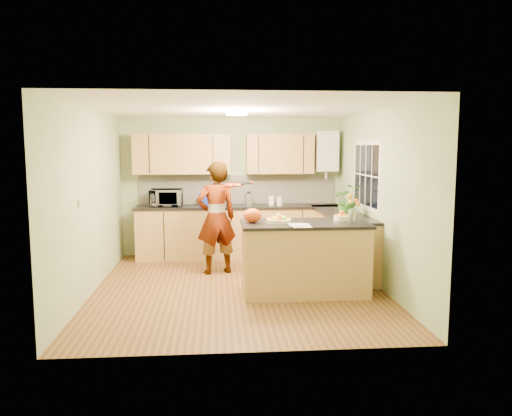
{
  "coord_description": "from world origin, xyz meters",
  "views": [
    {
      "loc": [
        -0.31,
        -6.88,
        2.0
      ],
      "look_at": [
        0.29,
        0.5,
        1.07
      ],
      "focal_mm": 35.0,
      "sensor_mm": 36.0,
      "label": 1
    }
  ],
  "objects": [
    {
      "name": "blue_box",
      "position": [
        -0.45,
        1.91,
        1.05
      ],
      "size": [
        0.34,
        0.3,
        0.23
      ],
      "primitive_type": "cube",
      "rotation": [
        0.0,
        0.0,
        -0.37
      ],
      "color": "navy",
      "rests_on": "back_counter"
    },
    {
      "name": "flower_vase",
      "position": [
        1.48,
        -0.5,
        1.26
      ],
      "size": [
        0.24,
        0.24,
        0.43
      ],
      "rotation": [
        0.0,
        0.0,
        -0.17
      ],
      "color": "silver",
      "rests_on": "peninsula_island"
    },
    {
      "name": "potted_plant",
      "position": [
        1.7,
        0.53,
        1.18
      ],
      "size": [
        0.49,
        0.44,
        0.48
      ],
      "primitive_type": "imported",
      "rotation": [
        0.0,
        0.0,
        -0.15
      ],
      "color": "#316E24",
      "rests_on": "right_counter"
    },
    {
      "name": "orange_bag",
      "position": [
        0.18,
        -0.27,
        1.07
      ],
      "size": [
        0.29,
        0.27,
        0.19
      ],
      "primitive_type": "ellipsoid",
      "rotation": [
        0.0,
        0.0,
        -0.24
      ],
      "color": "#EB4B13",
      "rests_on": "peninsula_island"
    },
    {
      "name": "microwave",
      "position": [
        -1.18,
        1.95,
        1.09
      ],
      "size": [
        0.56,
        0.4,
        0.3
      ],
      "primitive_type": "imported",
      "rotation": [
        0.0,
        0.0,
        -0.06
      ],
      "color": "silver",
      "rests_on": "back_counter"
    },
    {
      "name": "upper_cabinets",
      "position": [
        -0.18,
        2.08,
        1.85
      ],
      "size": [
        3.2,
        0.34,
        0.7
      ],
      "color": "#A17640",
      "rests_on": "wall_back"
    },
    {
      "name": "orange_bowl",
      "position": [
        1.43,
        -0.17,
        1.03
      ],
      "size": [
        0.22,
        0.22,
        0.13
      ],
      "color": "beige",
      "rests_on": "peninsula_island"
    },
    {
      "name": "floor",
      "position": [
        0.0,
        0.0,
        0.0
      ],
      "size": [
        4.5,
        4.5,
        0.0
      ],
      "primitive_type": "plane",
      "color": "#543418",
      "rests_on": "ground"
    },
    {
      "name": "ceiling_lamp",
      "position": [
        0.0,
        0.3,
        2.46
      ],
      "size": [
        0.3,
        0.3,
        0.07
      ],
      "color": "#FFEABF",
      "rests_on": "ceiling"
    },
    {
      "name": "violinist",
      "position": [
        -0.3,
        0.85,
        0.88
      ],
      "size": [
        0.74,
        0.59,
        1.76
      ],
      "primitive_type": "imported",
      "rotation": [
        0.0,
        0.0,
        3.45
      ],
      "color": "tan",
      "rests_on": "floor"
    },
    {
      "name": "violin",
      "position": [
        -0.1,
        0.63,
        1.41
      ],
      "size": [
        0.58,
        0.5,
        0.14
      ],
      "primitive_type": null,
      "rotation": [
        0.17,
        0.0,
        -0.61
      ],
      "color": "#561705",
      "rests_on": "violinist"
    },
    {
      "name": "wall_back",
      "position": [
        0.0,
        2.25,
        1.25
      ],
      "size": [
        4.0,
        0.02,
        2.5
      ],
      "primitive_type": "cube",
      "color": "gray",
      "rests_on": "floor"
    },
    {
      "name": "wall_front",
      "position": [
        0.0,
        -2.25,
        1.25
      ],
      "size": [
        4.0,
        0.02,
        2.5
      ],
      "primitive_type": "cube",
      "color": "gray",
      "rests_on": "floor"
    },
    {
      "name": "window_right",
      "position": [
        1.99,
        0.6,
        1.55
      ],
      "size": [
        0.01,
        1.3,
        1.05
      ],
      "color": "silver",
      "rests_on": "wall_right"
    },
    {
      "name": "back_counter",
      "position": [
        0.1,
        1.95,
        0.47
      ],
      "size": [
        3.64,
        0.62,
        0.94
      ],
      "color": "#A17640",
      "rests_on": "floor"
    },
    {
      "name": "jar_cream",
      "position": [
        0.69,
        1.96,
        1.02
      ],
      "size": [
        0.14,
        0.14,
        0.17
      ],
      "primitive_type": "cylinder",
      "rotation": [
        0.0,
        0.0,
        -0.36
      ],
      "color": "beige",
      "rests_on": "back_counter"
    },
    {
      "name": "kettle",
      "position": [
        0.28,
        1.96,
        1.06
      ],
      "size": [
        0.15,
        0.15,
        0.29
      ],
      "rotation": [
        0.0,
        0.0,
        0.38
      ],
      "color": "#BCBCC1",
      "rests_on": "back_counter"
    },
    {
      "name": "peninsula_island",
      "position": [
        0.88,
        -0.32,
        0.49
      ],
      "size": [
        1.7,
        0.87,
        0.97
      ],
      "color": "#A17640",
      "rests_on": "floor"
    },
    {
      "name": "splashback",
      "position": [
        0.1,
        2.23,
        1.2
      ],
      "size": [
        3.6,
        0.02,
        0.52
      ],
      "primitive_type": "cube",
      "color": "beige",
      "rests_on": "back_counter"
    },
    {
      "name": "right_counter",
      "position": [
        1.7,
        0.85,
        0.47
      ],
      "size": [
        0.62,
        2.24,
        0.94
      ],
      "color": "#A17640",
      "rests_on": "floor"
    },
    {
      "name": "light_switch",
      "position": [
        -1.99,
        -0.6,
        1.3
      ],
      "size": [
        0.02,
        0.09,
        0.09
      ],
      "primitive_type": "cube",
      "color": "silver",
      "rests_on": "wall_left"
    },
    {
      "name": "fruit_dish",
      "position": [
        0.53,
        -0.32,
        1.02
      ],
      "size": [
        0.33,
        0.33,
        0.12
      ],
      "color": "beige",
      "rests_on": "peninsula_island"
    },
    {
      "name": "jar_white",
      "position": [
        0.83,
        1.89,
        1.02
      ],
      "size": [
        0.13,
        0.13,
        0.15
      ],
      "primitive_type": "cylinder",
      "rotation": [
        0.0,
        0.0,
        -0.39
      ],
      "color": "silver",
      "rests_on": "back_counter"
    },
    {
      "name": "boiler",
      "position": [
        1.7,
        2.09,
        1.9
      ],
      "size": [
        0.4,
        0.3,
        0.86
      ],
      "color": "silver",
      "rests_on": "wall_back"
    },
    {
      "name": "wall_left",
      "position": [
        -2.0,
        0.0,
        1.25
      ],
      "size": [
        0.02,
        4.5,
        2.5
      ],
      "primitive_type": "cube",
      "color": "gray",
      "rests_on": "floor"
    },
    {
      "name": "ceiling",
      "position": [
        0.0,
        0.0,
        2.5
      ],
      "size": [
        4.0,
        4.5,
        0.02
      ],
      "primitive_type": "cube",
      "color": "white",
      "rests_on": "wall_back"
    },
    {
      "name": "wall_right",
      "position": [
        2.0,
        0.0,
        1.25
      ],
      "size": [
        0.02,
        4.5,
        2.5
      ],
      "primitive_type": "cube",
      "color": "gray",
      "rests_on": "floor"
    },
    {
      "name": "papers",
      "position": [
        0.78,
        -0.62,
        0.98
      ],
      "size": [
        0.24,
        0.33,
        0.01
      ],
      "primitive_type": "cube",
      "color": "silver",
      "rests_on": "peninsula_island"
    }
  ]
}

